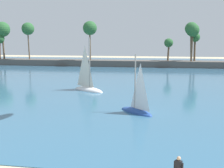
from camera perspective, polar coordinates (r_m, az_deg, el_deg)
sea at (r=70.88m, az=5.64°, el=2.35°), size 220.00×109.00×0.06m
palm_headland at (r=85.44m, az=2.56°, el=6.00°), size 116.18×6.10×13.66m
sailboat_near_shore at (r=31.23m, az=4.90°, el=-4.52°), size 4.31×4.16×6.68m
sailboat_mid_bay at (r=44.71m, az=-4.74°, el=-0.29°), size 5.92×4.76×8.59m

